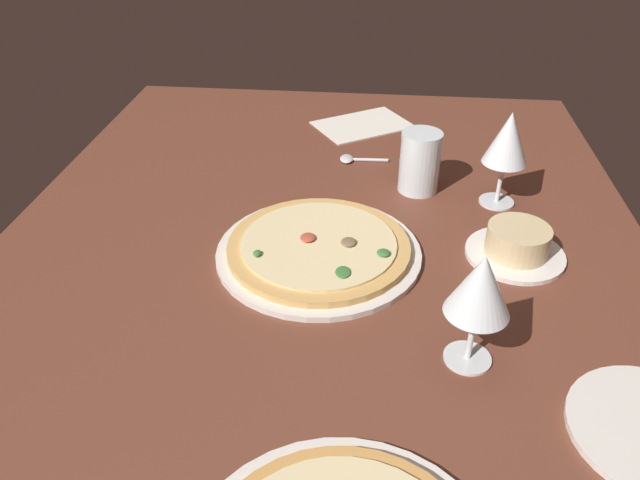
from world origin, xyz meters
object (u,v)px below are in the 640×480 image
at_px(pizza_main, 321,250).
at_px(wine_glass_near, 508,141).
at_px(wine_glass_far, 480,287).
at_px(paper_menu, 363,125).
at_px(ramekin_on_saucer, 517,245).
at_px(spoon, 352,159).
at_px(water_glass, 419,166).

height_order(pizza_main, wine_glass_near, wine_glass_near).
bearing_deg(pizza_main, wine_glass_far, 44.84).
distance_m(wine_glass_near, paper_menu, 0.44).
height_order(ramekin_on_saucer, wine_glass_near, wine_glass_near).
bearing_deg(wine_glass_near, pizza_main, -56.48).
bearing_deg(spoon, water_glass, 50.16).
relative_size(wine_glass_far, spoon, 1.62).
xyz_separation_m(pizza_main, wine_glass_near, (-0.20, 0.31, 0.11)).
relative_size(pizza_main, paper_menu, 1.58).
bearing_deg(water_glass, wine_glass_near, 75.97).
xyz_separation_m(ramekin_on_saucer, wine_glass_near, (-0.17, -0.01, 0.10)).
relative_size(wine_glass_far, paper_menu, 0.79).
xyz_separation_m(wine_glass_far, spoon, (-0.56, -0.18, -0.11)).
relative_size(paper_menu, spoon, 2.06).
xyz_separation_m(paper_menu, spoon, (0.19, -0.01, 0.00)).
relative_size(ramekin_on_saucer, wine_glass_near, 0.89).
relative_size(wine_glass_near, spoon, 1.74).
xyz_separation_m(water_glass, spoon, (-0.11, -0.13, -0.05)).
relative_size(wine_glass_far, wine_glass_near, 0.93).
bearing_deg(water_glass, wine_glass_far, 6.42).
height_order(pizza_main, spoon, pizza_main).
bearing_deg(pizza_main, ramekin_on_saucer, 95.53).
height_order(ramekin_on_saucer, wine_glass_far, wine_glass_far).
bearing_deg(pizza_main, spoon, 175.05).
height_order(water_glass, spoon, water_glass).
height_order(ramekin_on_saucer, water_glass, water_glass).
height_order(pizza_main, ramekin_on_saucer, ramekin_on_saucer).
height_order(paper_menu, spoon, spoon).
height_order(pizza_main, water_glass, water_glass).
xyz_separation_m(ramekin_on_saucer, water_glass, (-0.21, -0.15, 0.03)).
xyz_separation_m(water_glass, paper_menu, (-0.30, -0.12, -0.05)).
xyz_separation_m(pizza_main, water_glass, (-0.24, 0.16, 0.04)).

